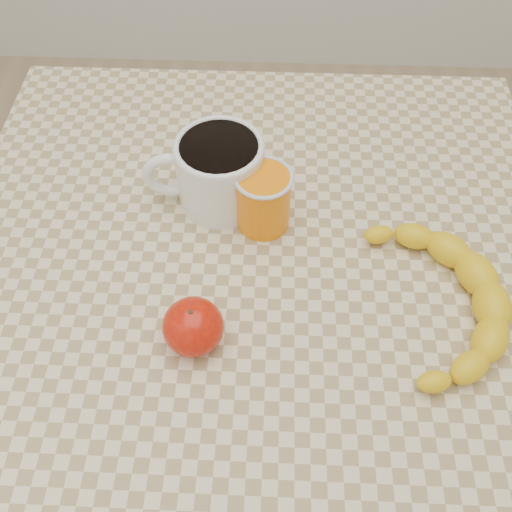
{
  "coord_description": "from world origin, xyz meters",
  "views": [
    {
      "loc": [
        0.02,
        -0.42,
        1.34
      ],
      "look_at": [
        0.0,
        0.0,
        0.77
      ],
      "focal_mm": 40.0,
      "sensor_mm": 36.0,
      "label": 1
    }
  ],
  "objects_px": {
    "coffee_mug": "(218,170)",
    "apple": "(193,327)",
    "banana": "(441,299)",
    "table": "(256,301)",
    "orange_juice_glass": "(263,199)"
  },
  "relations": [
    {
      "from": "orange_juice_glass",
      "to": "coffee_mug",
      "type": "bearing_deg",
      "value": 146.45
    },
    {
      "from": "apple",
      "to": "banana",
      "type": "distance_m",
      "value": 0.29
    },
    {
      "from": "coffee_mug",
      "to": "apple",
      "type": "distance_m",
      "value": 0.22
    },
    {
      "from": "coffee_mug",
      "to": "banana",
      "type": "relative_size",
      "value": 0.6
    },
    {
      "from": "table",
      "to": "orange_juice_glass",
      "type": "xyz_separation_m",
      "value": [
        0.01,
        0.07,
        0.13
      ]
    },
    {
      "from": "apple",
      "to": "table",
      "type": "bearing_deg",
      "value": 58.87
    },
    {
      "from": "orange_juice_glass",
      "to": "table",
      "type": "bearing_deg",
      "value": -95.01
    },
    {
      "from": "banana",
      "to": "apple",
      "type": "bearing_deg",
      "value": -171.27
    },
    {
      "from": "coffee_mug",
      "to": "apple",
      "type": "xyz_separation_m",
      "value": [
        -0.01,
        -0.22,
        -0.02
      ]
    },
    {
      "from": "coffee_mug",
      "to": "banana",
      "type": "bearing_deg",
      "value": -31.67
    },
    {
      "from": "coffee_mug",
      "to": "orange_juice_glass",
      "type": "bearing_deg",
      "value": -33.55
    },
    {
      "from": "orange_juice_glass",
      "to": "banana",
      "type": "xyz_separation_m",
      "value": [
        0.21,
        -0.13,
        -0.02
      ]
    },
    {
      "from": "orange_juice_glass",
      "to": "apple",
      "type": "bearing_deg",
      "value": -111.67
    },
    {
      "from": "table",
      "to": "coffee_mug",
      "type": "distance_m",
      "value": 0.19
    },
    {
      "from": "orange_juice_glass",
      "to": "banana",
      "type": "relative_size",
      "value": 0.31
    }
  ]
}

